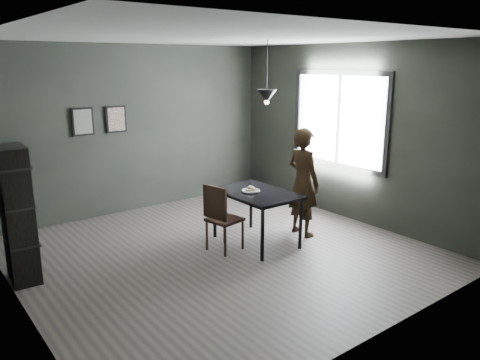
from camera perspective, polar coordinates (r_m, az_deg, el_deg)
ground at (r=6.41m, az=-2.24°, el=-8.82°), size 5.00×5.00×0.00m
back_wall at (r=8.15m, az=-12.60°, el=6.06°), size 5.00×0.10×2.80m
ceiling at (r=5.91m, az=-2.51°, el=17.04°), size 5.00×5.00×0.02m
window_assembly at (r=7.78m, az=11.92°, el=7.21°), size 0.04×1.96×1.56m
cafe_table at (r=6.53m, az=2.01°, el=-2.13°), size 0.80×1.20×0.75m
white_plate at (r=6.52m, az=1.35°, el=-1.37°), size 0.23×0.23×0.01m
donut_pile at (r=6.51m, az=1.35°, el=-1.09°), size 0.17×0.13×0.07m
woman at (r=6.89m, az=7.71°, el=-0.26°), size 0.40×0.59×1.60m
wood_chair at (r=6.27m, az=-2.42°, el=-4.17°), size 0.47×0.47×0.93m
shelf_unit at (r=5.95m, az=-25.50°, el=-3.88°), size 0.33×0.55×1.60m
pendant_lamp at (r=6.52m, az=3.27°, el=10.17°), size 0.28×0.28×0.86m
framed_print_left at (r=7.77m, az=-18.62°, el=6.76°), size 0.34×0.04×0.44m
framed_print_right at (r=7.96m, az=-14.87°, el=7.19°), size 0.34×0.04×0.44m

